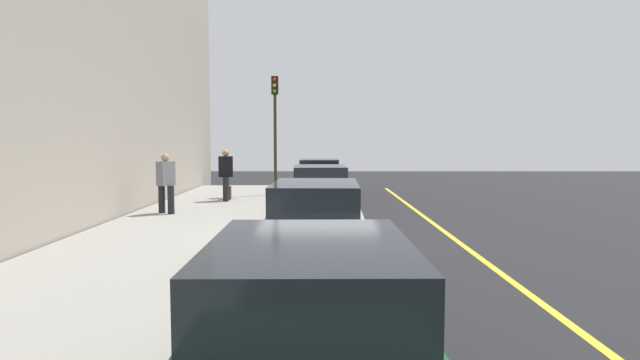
{
  "coord_description": "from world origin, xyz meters",
  "views": [
    {
      "loc": [
        11.21,
        0.06,
        2.32
      ],
      "look_at": [
        -0.33,
        0.05,
        1.44
      ],
      "focal_mm": 29.53,
      "sensor_mm": 36.0,
      "label": 1
    }
  ],
  "objects_px": {
    "parked_car_white": "(320,190)",
    "traffic_light_pole": "(275,116)",
    "parked_car_black": "(320,177)",
    "rolling_suitcase": "(228,193)",
    "pedestrian_grey_coat": "(166,182)",
    "parked_car_silver": "(315,223)",
    "pedestrian_black_coat": "(226,174)",
    "parked_car_green": "(310,341)"
  },
  "relations": [
    {
      "from": "rolling_suitcase",
      "to": "parked_car_green",
      "type": "bearing_deg",
      "value": 12.39
    },
    {
      "from": "rolling_suitcase",
      "to": "pedestrian_grey_coat",
      "type": "bearing_deg",
      "value": -17.32
    },
    {
      "from": "pedestrian_black_coat",
      "to": "pedestrian_grey_coat",
      "type": "bearing_deg",
      "value": -19.7
    },
    {
      "from": "parked_car_black",
      "to": "parked_car_green",
      "type": "distance_m",
      "value": 18.19
    },
    {
      "from": "parked_car_black",
      "to": "pedestrian_grey_coat",
      "type": "xyz_separation_m",
      "value": [
        6.73,
        -4.53,
        0.34
      ]
    },
    {
      "from": "parked_car_silver",
      "to": "pedestrian_black_coat",
      "type": "height_order",
      "value": "pedestrian_black_coat"
    },
    {
      "from": "parked_car_white",
      "to": "rolling_suitcase",
      "type": "distance_m",
      "value": 4.43
    },
    {
      "from": "parked_car_white",
      "to": "traffic_light_pole",
      "type": "distance_m",
      "value": 5.45
    },
    {
      "from": "rolling_suitcase",
      "to": "parked_car_silver",
      "type": "bearing_deg",
      "value": 19.48
    },
    {
      "from": "parked_car_green",
      "to": "rolling_suitcase",
      "type": "relative_size",
      "value": 5.25
    },
    {
      "from": "parked_car_black",
      "to": "pedestrian_black_coat",
      "type": "relative_size",
      "value": 2.37
    },
    {
      "from": "pedestrian_grey_coat",
      "to": "pedestrian_black_coat",
      "type": "relative_size",
      "value": 0.97
    },
    {
      "from": "parked_car_silver",
      "to": "traffic_light_pole",
      "type": "xyz_separation_m",
      "value": [
        -11.02,
        -1.7,
        2.52
      ]
    },
    {
      "from": "parked_car_silver",
      "to": "pedestrian_black_coat",
      "type": "relative_size",
      "value": 2.53
    },
    {
      "from": "parked_car_black",
      "to": "parked_car_white",
      "type": "relative_size",
      "value": 1.02
    },
    {
      "from": "parked_car_black",
      "to": "rolling_suitcase",
      "type": "height_order",
      "value": "parked_car_black"
    },
    {
      "from": "parked_car_white",
      "to": "pedestrian_grey_coat",
      "type": "distance_m",
      "value": 4.64
    },
    {
      "from": "pedestrian_black_coat",
      "to": "parked_car_black",
      "type": "bearing_deg",
      "value": 135.7
    },
    {
      "from": "parked_car_green",
      "to": "pedestrian_black_coat",
      "type": "height_order",
      "value": "pedestrian_black_coat"
    },
    {
      "from": "parked_car_black",
      "to": "parked_car_silver",
      "type": "bearing_deg",
      "value": -0.31
    },
    {
      "from": "parked_car_black",
      "to": "traffic_light_pole",
      "type": "bearing_deg",
      "value": -52.37
    },
    {
      "from": "parked_car_white",
      "to": "parked_car_silver",
      "type": "distance_m",
      "value": 6.52
    },
    {
      "from": "parked_car_black",
      "to": "pedestrian_black_coat",
      "type": "distance_m",
      "value": 4.82
    },
    {
      "from": "parked_car_black",
      "to": "rolling_suitcase",
      "type": "xyz_separation_m",
      "value": [
        3.02,
        -3.38,
        -0.36
      ]
    },
    {
      "from": "traffic_light_pole",
      "to": "pedestrian_black_coat",
      "type": "bearing_deg",
      "value": -37.43
    },
    {
      "from": "parked_car_black",
      "to": "parked_car_green",
      "type": "xyz_separation_m",
      "value": [
        18.19,
        -0.04,
        0.0
      ]
    },
    {
      "from": "parked_car_black",
      "to": "parked_car_silver",
      "type": "xyz_separation_m",
      "value": [
        12.38,
        -0.07,
        0.0
      ]
    },
    {
      "from": "parked_car_white",
      "to": "rolling_suitcase",
      "type": "bearing_deg",
      "value": -129.94
    },
    {
      "from": "parked_car_black",
      "to": "traffic_light_pole",
      "type": "relative_size",
      "value": 0.93
    },
    {
      "from": "pedestrian_black_coat",
      "to": "traffic_light_pole",
      "type": "bearing_deg",
      "value": 142.57
    },
    {
      "from": "traffic_light_pole",
      "to": "rolling_suitcase",
      "type": "bearing_deg",
      "value": -44.23
    },
    {
      "from": "traffic_light_pole",
      "to": "parked_car_green",
      "type": "bearing_deg",
      "value": 5.84
    },
    {
      "from": "parked_car_silver",
      "to": "parked_car_green",
      "type": "bearing_deg",
      "value": 0.22
    },
    {
      "from": "parked_car_black",
      "to": "parked_car_green",
      "type": "bearing_deg",
      "value": -0.14
    },
    {
      "from": "pedestrian_black_coat",
      "to": "traffic_light_pole",
      "type": "height_order",
      "value": "traffic_light_pole"
    },
    {
      "from": "parked_car_silver",
      "to": "pedestrian_grey_coat",
      "type": "height_order",
      "value": "pedestrian_grey_coat"
    },
    {
      "from": "parked_car_silver",
      "to": "rolling_suitcase",
      "type": "distance_m",
      "value": 9.94
    },
    {
      "from": "rolling_suitcase",
      "to": "parked_car_black",
      "type": "bearing_deg",
      "value": 131.77
    },
    {
      "from": "parked_car_green",
      "to": "parked_car_silver",
      "type": "bearing_deg",
      "value": -179.78
    },
    {
      "from": "pedestrian_black_coat",
      "to": "rolling_suitcase",
      "type": "bearing_deg",
      "value": -177.31
    },
    {
      "from": "parked_car_green",
      "to": "traffic_light_pole",
      "type": "xyz_separation_m",
      "value": [
        -16.83,
        -1.72,
        2.52
      ]
    },
    {
      "from": "parked_car_silver",
      "to": "pedestrian_grey_coat",
      "type": "relative_size",
      "value": 2.61
    }
  ]
}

